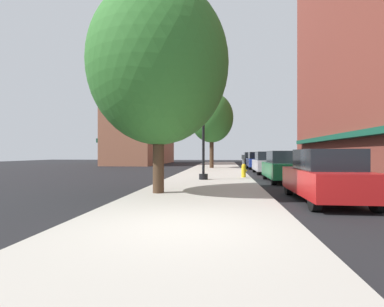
% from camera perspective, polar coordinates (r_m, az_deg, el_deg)
% --- Properties ---
extents(ground_plane, '(90.00, 90.00, 0.00)m').
position_cam_1_polar(ground_plane, '(24.06, 13.74, -3.61)').
color(ground_plane, black).
extents(sidewalk_slab, '(4.80, 50.00, 0.12)m').
position_cam_1_polar(sidewalk_slab, '(24.86, 4.25, -3.36)').
color(sidewalk_slab, '#A8A399').
rests_on(sidewalk_slab, ground).
extents(building_far_background, '(6.80, 18.00, 14.43)m').
position_cam_1_polar(building_far_background, '(44.78, -9.27, 7.31)').
color(building_far_background, '#9E6047').
rests_on(building_far_background, ground).
extents(lamppost, '(0.48, 0.48, 5.90)m').
position_cam_1_polar(lamppost, '(16.26, 2.18, 5.93)').
color(lamppost, black).
rests_on(lamppost, sidewalk_slab).
extents(fire_hydrant, '(0.33, 0.26, 0.79)m').
position_cam_1_polar(fire_hydrant, '(17.91, 9.80, -3.21)').
color(fire_hydrant, gold).
rests_on(fire_hydrant, sidewalk_slab).
extents(parking_meter_near, '(0.14, 0.09, 1.31)m').
position_cam_1_polar(parking_meter_near, '(20.22, 9.60, -1.61)').
color(parking_meter_near, slate).
rests_on(parking_meter_near, sidewalk_slab).
extents(parking_meter_far, '(0.14, 0.09, 1.31)m').
position_cam_1_polar(parking_meter_far, '(18.81, 9.86, -1.74)').
color(parking_meter_far, slate).
rests_on(parking_meter_far, sidewalk_slab).
extents(tree_near, '(4.20, 4.20, 7.29)m').
position_cam_1_polar(tree_near, '(29.35, 3.75, 6.78)').
color(tree_near, '#422D1E').
rests_on(tree_near, sidewalk_slab).
extents(tree_mid, '(5.00, 5.00, 7.47)m').
position_cam_1_polar(tree_mid, '(11.23, -6.41, 16.43)').
color(tree_mid, '#422D1E').
rests_on(tree_mid, sidewalk_slab).
extents(car_red, '(1.80, 4.30, 1.66)m').
position_cam_1_polar(car_red, '(10.28, 24.04, -4.01)').
color(car_red, black).
rests_on(car_red, ground).
extents(car_green, '(1.80, 4.30, 1.66)m').
position_cam_1_polar(car_green, '(16.70, 17.07, -2.45)').
color(car_green, black).
rests_on(car_green, ground).
extents(car_silver, '(1.80, 4.30, 1.66)m').
position_cam_1_polar(car_silver, '(23.14, 14.03, -1.75)').
color(car_silver, black).
rests_on(car_silver, ground).
extents(car_blue, '(1.80, 4.30, 1.66)m').
position_cam_1_polar(car_blue, '(30.05, 12.23, -1.34)').
color(car_blue, black).
rests_on(car_blue, ground).
extents(car_black, '(1.80, 4.30, 1.66)m').
position_cam_1_polar(car_black, '(36.73, 11.14, -1.09)').
color(car_black, black).
rests_on(car_black, ground).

